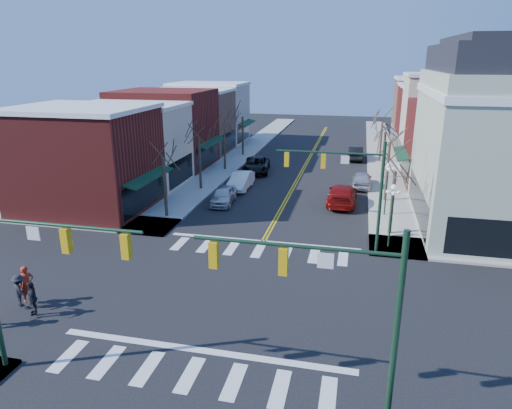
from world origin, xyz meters
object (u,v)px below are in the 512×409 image
Objects in this scene: lamppost_corner at (392,205)px; car_right_mid at (362,180)px; car_right_far at (356,153)px; car_left_mid at (241,181)px; car_left_far at (256,165)px; pedestrian_red_a at (27,284)px; pedestrian_dark_a at (33,298)px; car_left_near at (224,195)px; car_right_near at (342,194)px; pedestrian_dark_b at (20,290)px; lamppost_midblock at (387,180)px.

lamppost_corner reaches higher than car_right_mid.
car_left_mid is at bearing 57.21° from car_right_far.
car_right_far is (10.42, 9.03, 0.02)m from car_left_far.
car_left_far is at bearing 31.57° from pedestrian_red_a.
car_left_near is at bearing 131.60° from pedestrian_dark_a.
car_left_far is at bearing -43.10° from car_right_near.
car_right_mid is at bearing 113.27° from pedestrian_dark_a.
pedestrian_dark_b is (-15.55, -39.18, 0.17)m from car_right_far.
pedestrian_dark_a is at bearing -99.67° from car_left_mid.
car_left_far is 1.16× the size of car_right_far.
car_right_far is at bearing -80.34° from pedestrian_dark_b.
lamppost_midblock is at bearing 145.00° from car_right_near.
lamppost_corner and lamppost_midblock have the same top height.
pedestrian_dark_b reaches higher than car_left_far.
car_right_near reaches higher than car_left_mid.
car_right_mid is 2.39× the size of pedestrian_red_a.
car_right_near is (-3.40, 2.49, -2.12)m from lamppost_midblock.
car_right_far is (-2.58, 27.38, -2.14)m from lamppost_corner.
lamppost_corner reaches higher than car_left_mid.
car_left_mid reaches higher than car_right_mid.
car_right_near is 1.17× the size of car_right_far.
pedestrian_dark_a is at bearing -172.49° from pedestrian_dark_b.
car_left_far is at bearing 84.54° from car_left_near.
car_left_mid is at bearing 15.32° from car_right_mid.
car_left_near is at bearing 26.44° from pedestrian_red_a.
pedestrian_dark_a reaches higher than car_left_far.
car_right_far is (-0.78, 12.69, 0.05)m from car_right_mid.
pedestrian_red_a is at bearing -135.38° from lamppost_midblock.
car_right_far reaches higher than car_left_far.
car_right_mid is (11.46, 7.84, 0.03)m from car_left_near.
car_right_mid is at bearing 14.75° from car_left_mid.
car_left_near is 19.28m from pedestrian_dark_b.
pedestrian_dark_a is at bearing -105.07° from car_left_far.
pedestrian_dark_b reaches higher than car_right_mid.
lamppost_midblock is at bearing -4.11° from pedestrian_red_a.
car_right_near is 18.41m from car_right_far.
lamppost_corner is 0.95× the size of car_right_mid.
car_left_far is (0.00, 6.65, 0.02)m from car_left_mid.
car_left_far is 30.11m from pedestrian_red_a.
lamppost_corner is 1.00× the size of car_left_near.
car_right_mid is at bearing -104.51° from car_right_near.
car_right_far is (10.42, 15.68, 0.03)m from car_left_mid.
lamppost_corner is at bearing -31.47° from car_left_near.
car_left_mid is 18.83m from car_right_far.
lamppost_midblock is 14.17m from car_left_mid.
pedestrian_red_a is 1.14× the size of pedestrian_dark_b.
car_left_mid is at bearing -71.00° from pedestrian_dark_b.
pedestrian_dark_a is (-17.01, -12.30, -1.97)m from lamppost_corner.
car_left_far is at bearing -68.35° from pedestrian_dark_b.
car_right_near is at bearing 88.26° from car_right_far.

